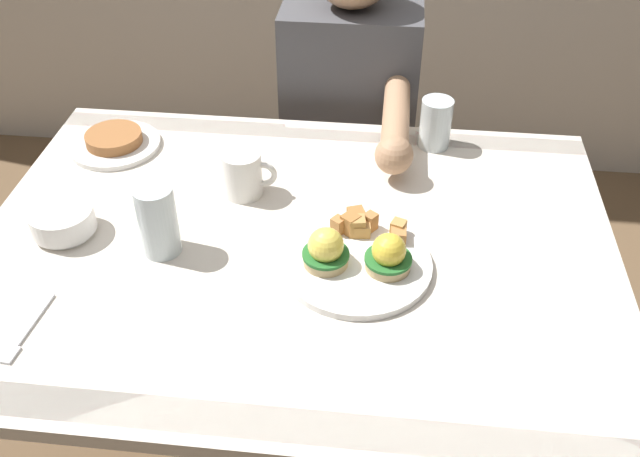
{
  "coord_description": "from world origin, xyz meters",
  "views": [
    {
      "loc": [
        0.16,
        -1.0,
        1.59
      ],
      "look_at": [
        0.05,
        0.0,
        0.78
      ],
      "focal_mm": 39.58,
      "sensor_mm": 36.0,
      "label": 1
    }
  ],
  "objects_px": {
    "side_plate": "(115,142)",
    "water_glass_far": "(158,224)",
    "fork": "(25,332)",
    "eggs_benedict_plate": "(357,256)",
    "dining_table": "(296,285)",
    "fruit_bowl": "(63,221)",
    "water_glass_near": "(435,127)",
    "diner_person": "(350,124)",
    "coffee_mug": "(243,173)"
  },
  "relations": [
    {
      "from": "fork",
      "to": "water_glass_far",
      "type": "xyz_separation_m",
      "value": [
        0.16,
        0.23,
        0.06
      ]
    },
    {
      "from": "fruit_bowl",
      "to": "water_glass_near",
      "type": "relative_size",
      "value": 1.07
    },
    {
      "from": "dining_table",
      "to": "coffee_mug",
      "type": "distance_m",
      "value": 0.25
    },
    {
      "from": "dining_table",
      "to": "fruit_bowl",
      "type": "relative_size",
      "value": 10.0
    },
    {
      "from": "water_glass_far",
      "to": "water_glass_near",
      "type": "bearing_deg",
      "value": 39.88
    },
    {
      "from": "side_plate",
      "to": "diner_person",
      "type": "xyz_separation_m",
      "value": [
        0.5,
        0.31,
        -0.1
      ]
    },
    {
      "from": "diner_person",
      "to": "fruit_bowl",
      "type": "bearing_deg",
      "value": -128.61
    },
    {
      "from": "side_plate",
      "to": "diner_person",
      "type": "height_order",
      "value": "diner_person"
    },
    {
      "from": "water_glass_near",
      "to": "eggs_benedict_plate",
      "type": "bearing_deg",
      "value": -108.58
    },
    {
      "from": "water_glass_near",
      "to": "side_plate",
      "type": "distance_m",
      "value": 0.71
    },
    {
      "from": "water_glass_near",
      "to": "diner_person",
      "type": "distance_m",
      "value": 0.33
    },
    {
      "from": "side_plate",
      "to": "dining_table",
      "type": "bearing_deg",
      "value": -32.89
    },
    {
      "from": "side_plate",
      "to": "eggs_benedict_plate",
      "type": "bearing_deg",
      "value": -30.88
    },
    {
      "from": "coffee_mug",
      "to": "side_plate",
      "type": "distance_m",
      "value": 0.35
    },
    {
      "from": "dining_table",
      "to": "eggs_benedict_plate",
      "type": "relative_size",
      "value": 4.44
    },
    {
      "from": "fruit_bowl",
      "to": "side_plate",
      "type": "bearing_deg",
      "value": 91.66
    },
    {
      "from": "dining_table",
      "to": "side_plate",
      "type": "height_order",
      "value": "side_plate"
    },
    {
      "from": "side_plate",
      "to": "water_glass_far",
      "type": "bearing_deg",
      "value": -58.25
    },
    {
      "from": "dining_table",
      "to": "side_plate",
      "type": "bearing_deg",
      "value": 147.11
    },
    {
      "from": "water_glass_near",
      "to": "diner_person",
      "type": "height_order",
      "value": "diner_person"
    },
    {
      "from": "dining_table",
      "to": "fruit_bowl",
      "type": "height_order",
      "value": "fruit_bowl"
    },
    {
      "from": "water_glass_far",
      "to": "fruit_bowl",
      "type": "bearing_deg",
      "value": 172.59
    },
    {
      "from": "coffee_mug",
      "to": "diner_person",
      "type": "distance_m",
      "value": 0.51
    },
    {
      "from": "eggs_benedict_plate",
      "to": "water_glass_far",
      "type": "distance_m",
      "value": 0.36
    },
    {
      "from": "dining_table",
      "to": "fork",
      "type": "distance_m",
      "value": 0.5
    },
    {
      "from": "fruit_bowl",
      "to": "side_plate",
      "type": "distance_m",
      "value": 0.31
    },
    {
      "from": "water_glass_near",
      "to": "side_plate",
      "type": "height_order",
      "value": "water_glass_near"
    },
    {
      "from": "coffee_mug",
      "to": "water_glass_far",
      "type": "height_order",
      "value": "water_glass_far"
    },
    {
      "from": "fruit_bowl",
      "to": "water_glass_near",
      "type": "height_order",
      "value": "water_glass_near"
    },
    {
      "from": "coffee_mug",
      "to": "water_glass_near",
      "type": "xyz_separation_m",
      "value": [
        0.39,
        0.23,
        -0.0
      ]
    },
    {
      "from": "fruit_bowl",
      "to": "water_glass_near",
      "type": "distance_m",
      "value": 0.8
    },
    {
      "from": "dining_table",
      "to": "water_glass_near",
      "type": "relative_size",
      "value": 10.65
    },
    {
      "from": "dining_table",
      "to": "water_glass_near",
      "type": "xyz_separation_m",
      "value": [
        0.26,
        0.37,
        0.15
      ]
    },
    {
      "from": "diner_person",
      "to": "water_glass_far",
      "type": "bearing_deg",
      "value": -114.79
    },
    {
      "from": "eggs_benedict_plate",
      "to": "diner_person",
      "type": "bearing_deg",
      "value": 95.37
    },
    {
      "from": "fruit_bowl",
      "to": "water_glass_far",
      "type": "relative_size",
      "value": 0.86
    },
    {
      "from": "fork",
      "to": "side_plate",
      "type": "xyz_separation_m",
      "value": [
        -0.04,
        0.56,
        0.01
      ]
    },
    {
      "from": "eggs_benedict_plate",
      "to": "diner_person",
      "type": "distance_m",
      "value": 0.66
    },
    {
      "from": "dining_table",
      "to": "side_plate",
      "type": "relative_size",
      "value": 6.0
    },
    {
      "from": "dining_table",
      "to": "water_glass_far",
      "type": "distance_m",
      "value": 0.3
    },
    {
      "from": "coffee_mug",
      "to": "diner_person",
      "type": "bearing_deg",
      "value": 68.13
    },
    {
      "from": "fork",
      "to": "water_glass_near",
      "type": "relative_size",
      "value": 1.38
    },
    {
      "from": "fruit_bowl",
      "to": "diner_person",
      "type": "xyz_separation_m",
      "value": [
        0.5,
        0.62,
        -0.12
      ]
    },
    {
      "from": "fruit_bowl",
      "to": "water_glass_far",
      "type": "height_order",
      "value": "water_glass_far"
    },
    {
      "from": "coffee_mug",
      "to": "fork",
      "type": "relative_size",
      "value": 0.71
    },
    {
      "from": "fork",
      "to": "eggs_benedict_plate",
      "type": "bearing_deg",
      "value": 23.01
    },
    {
      "from": "fruit_bowl",
      "to": "side_plate",
      "type": "relative_size",
      "value": 0.6
    },
    {
      "from": "eggs_benedict_plate",
      "to": "side_plate",
      "type": "height_order",
      "value": "eggs_benedict_plate"
    },
    {
      "from": "eggs_benedict_plate",
      "to": "water_glass_near",
      "type": "height_order",
      "value": "water_glass_near"
    },
    {
      "from": "eggs_benedict_plate",
      "to": "fork",
      "type": "bearing_deg",
      "value": -156.99
    }
  ]
}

